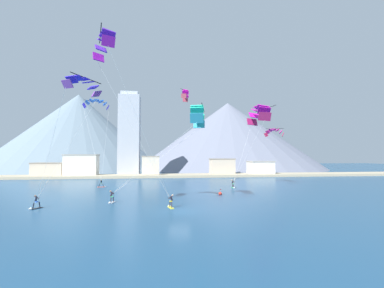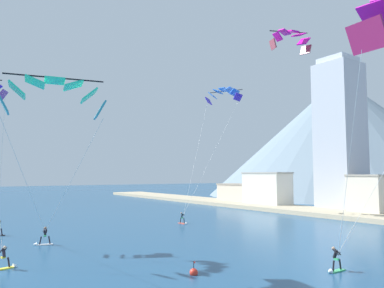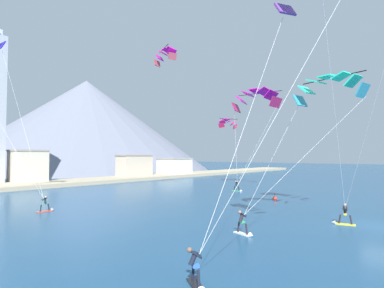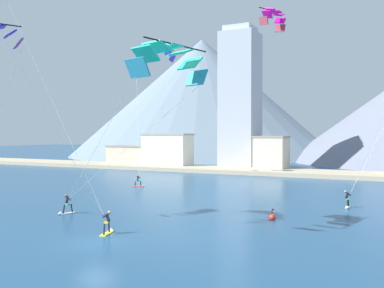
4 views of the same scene
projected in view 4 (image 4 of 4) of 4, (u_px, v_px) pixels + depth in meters
ground_plane at (97, 243)px, 27.45m from camera, size 400.00×400.00×0.00m
kitesurfer_near_trail at (347, 203)px, 40.37m from camera, size 0.61×1.75×1.72m
kitesurfer_mid_center at (65, 208)px, 37.37m from camera, size 0.81×1.78×1.76m
kitesurfer_far_left at (108, 226)px, 29.98m from camera, size 0.80×1.79×1.73m
kitesurfer_far_right at (140, 183)px, 57.00m from camera, size 1.77×0.58×1.63m
parafoil_kite_mid_center at (169, 59)px, 29.80m from camera, size 13.09×7.09×11.85m
parafoil_kite_far_right at (155, 54)px, 67.58m from camera, size 7.03×12.48×19.59m
parafoil_kite_distant_high_outer at (274, 17)px, 50.05m from camera, size 2.25×4.80×2.27m
race_marker_buoy at (272, 217)px, 34.98m from camera, size 0.56×0.56×1.02m
shoreline_strip at (293, 173)px, 73.89m from camera, size 180.00×10.00×0.70m
shore_building_harbour_front at (272, 154)px, 79.75m from camera, size 5.79×5.60×6.67m
shore_building_promenade_mid at (130, 156)px, 93.43m from camera, size 9.49×5.21×4.55m
shore_building_quay_west at (167, 151)px, 88.16m from camera, size 10.29×4.98×7.13m
highrise_tower at (240, 99)px, 85.73m from camera, size 7.00×7.00×28.45m
mountain_peak_central_summit at (202, 98)px, 140.78m from camera, size 85.49×85.49×38.20m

